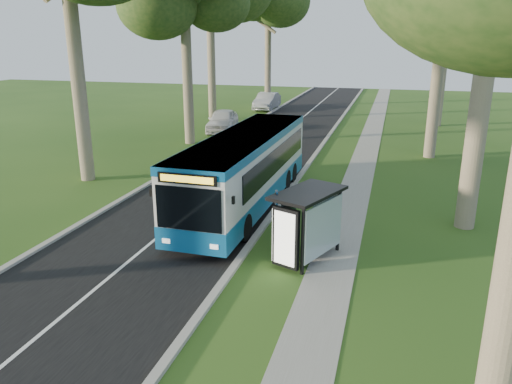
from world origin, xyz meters
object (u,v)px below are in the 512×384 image
bus_stop_sign (276,217)px  car_white (223,120)px  car_silver (267,101)px  bus_shelter (310,216)px  litter_bin (289,217)px  bus (246,170)px

bus_stop_sign → car_white: (-9.39, 21.74, -0.66)m
car_silver → car_white: bearing=-91.4°
bus_stop_sign → bus_shelter: bearing=-18.8°
bus_shelter → litter_bin: 3.10m
bus_shelter → car_white: size_ratio=0.61×
bus_stop_sign → car_silver: 35.67m
litter_bin → car_white: car_white is taller
bus_shelter → car_silver: 35.90m
bus → car_white: size_ratio=2.39×
litter_bin → bus_stop_sign: bearing=-87.1°
bus → car_white: 18.19m
bus_shelter → car_silver: (-10.17, 34.42, -0.79)m
bus_shelter → car_white: bearing=137.8°
bus → bus_stop_sign: 5.52m
bus → bus_shelter: bus is taller
bus → litter_bin: size_ratio=11.14×
bus → car_silver: (-6.58, 29.57, -0.80)m
bus_shelter → litter_bin: (-1.22, 2.64, -1.09)m
bus → car_silver: size_ratio=2.35×
bus_shelter → litter_bin: bus_shelter is taller
bus_stop_sign → litter_bin: bus_stop_sign is taller
bus_shelter → bus: bearing=148.5°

